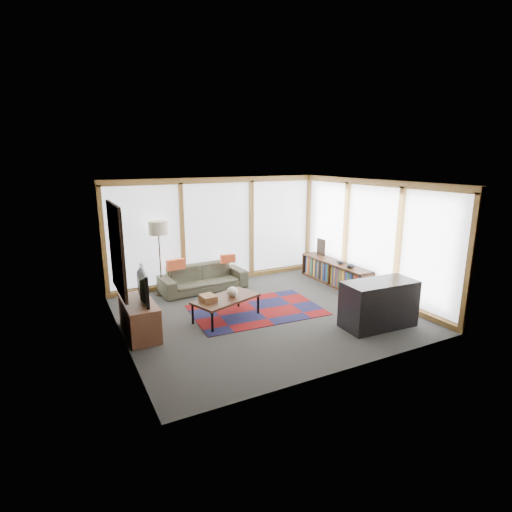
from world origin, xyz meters
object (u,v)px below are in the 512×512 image
coffee_table (226,308)px  floor_lamp (160,259)px  bookshelf (335,273)px  television (139,286)px  sofa (203,278)px  tv_console (139,318)px  bar_counter (379,304)px

coffee_table → floor_lamp: bearing=110.7°
bookshelf → television: television is taller
television → sofa: bearing=-39.3°
bookshelf → television: size_ratio=2.36×
sofa → tv_console: 2.57m
bookshelf → floor_lamp: bearing=162.9°
sofa → floor_lamp: 1.12m
floor_lamp → bar_counter: size_ratio=1.24×
coffee_table → bar_counter: bearing=-34.3°
bookshelf → tv_console: (-4.88, -0.69, 0.02)m
sofa → television: (-1.81, -1.77, 0.59)m
tv_console → bookshelf: bearing=8.1°
tv_console → bar_counter: bearing=-22.8°
floor_lamp → coffee_table: bearing=-69.3°
sofa → television: television is taller
sofa → bookshelf: bearing=-23.1°
sofa → coffee_table: (-0.20, -1.86, -0.08)m
floor_lamp → tv_console: floor_lamp is taller
tv_console → television: television is taller
floor_lamp → television: size_ratio=1.75×
coffee_table → television: bearing=176.7°
tv_console → bar_counter: (4.00, -1.68, 0.13)m
tv_console → sofa: bearing=44.1°
sofa → floor_lamp: (-0.96, 0.14, 0.55)m
sofa → bar_counter: (2.16, -3.47, 0.14)m
coffee_table → bar_counter: (2.36, -1.61, 0.22)m
sofa → bar_counter: 4.09m
tv_console → television: (0.03, 0.02, 0.58)m
sofa → bar_counter: bar_counter is taller
television → floor_lamp: bearing=-17.7°
coffee_table → tv_console: (-1.64, 0.07, 0.09)m
bookshelf → television: (-4.85, -0.67, 0.60)m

